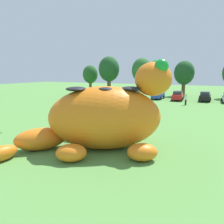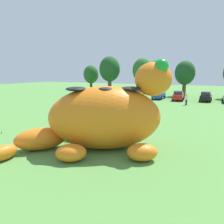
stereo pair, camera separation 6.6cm
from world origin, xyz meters
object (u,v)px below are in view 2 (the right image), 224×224
at_px(giant_inflatable_creature, 105,117).
at_px(car_black, 206,97).
at_px(car_red, 178,96).
at_px(spectator_near_inflatable, 186,100).
at_px(spectator_by_cars, 127,109).
at_px(car_yellow, 137,94).
at_px(car_white, 122,93).
at_px(car_blue, 159,95).

bearing_deg(giant_inflatable_creature, car_black, 82.36).
xyz_separation_m(car_red, car_black, (4.59, 0.82, 0.00)).
relative_size(spectator_near_inflatable, spectator_by_cars, 1.00).
xyz_separation_m(car_black, spectator_near_inflatable, (-2.32, -6.26, -0.01)).
xyz_separation_m(giant_inflatable_creature, car_yellow, (-8.68, 28.79, -1.32)).
distance_m(giant_inflatable_creature, car_red, 28.86).
distance_m(car_yellow, car_black, 12.69).
bearing_deg(car_white, car_black, -0.45).
height_order(car_red, spectator_by_cars, car_red).
height_order(giant_inflatable_creature, car_blue, giant_inflatable_creature).
height_order(car_blue, car_red, same).
height_order(giant_inflatable_creature, spectator_near_inflatable, giant_inflatable_creature).
bearing_deg(spectator_by_cars, car_blue, 94.01).
relative_size(giant_inflatable_creature, spectator_near_inflatable, 5.73).
xyz_separation_m(giant_inflatable_creature, spectator_near_inflatable, (1.65, 23.38, -1.32)).
height_order(giant_inflatable_creature, spectator_by_cars, giant_inflatable_creature).
bearing_deg(spectator_near_inflatable, car_blue, 136.20).
relative_size(car_blue, spectator_near_inflatable, 2.41).
relative_size(car_blue, spectator_by_cars, 2.41).
xyz_separation_m(car_blue, spectator_near_inflatable, (6.05, -5.81, -0.01)).
bearing_deg(car_blue, giant_inflatable_creature, -81.42).
bearing_deg(spectator_by_cars, car_yellow, 107.32).
distance_m(giant_inflatable_creature, spectator_near_inflatable, 23.47).
bearing_deg(giant_inflatable_creature, car_blue, 98.58).
bearing_deg(car_black, spectator_near_inflatable, -110.37).
bearing_deg(car_black, spectator_by_cars, -110.83).
height_order(spectator_near_inflatable, spectator_by_cars, same).
xyz_separation_m(car_blue, car_red, (3.79, -0.36, 0.00)).
distance_m(car_black, spectator_near_inflatable, 6.68).
height_order(car_yellow, car_red, same).
bearing_deg(car_yellow, spectator_by_cars, -72.68).
bearing_deg(car_red, spectator_near_inflatable, -67.36).
relative_size(car_yellow, car_red, 0.98).
xyz_separation_m(car_yellow, spectator_near_inflatable, (10.33, -5.41, -0.01)).
bearing_deg(car_white, giant_inflatable_creature, -67.36).
bearing_deg(car_red, giant_inflatable_creature, -88.77).
distance_m(car_red, car_black, 4.67).
distance_m(car_blue, spectator_by_cars, 18.26).
bearing_deg(spectator_near_inflatable, car_yellow, 152.38).
relative_size(giant_inflatable_creature, car_black, 2.38).
xyz_separation_m(giant_inflatable_creature, spectator_by_cars, (-3.13, 10.97, -1.32)).
height_order(car_yellow, spectator_by_cars, car_yellow).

